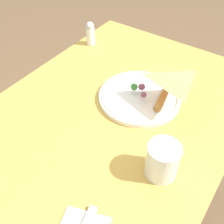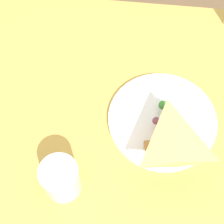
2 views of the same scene
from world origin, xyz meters
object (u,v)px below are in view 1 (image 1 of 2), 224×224
milk_glass (162,161)px  salt_shaker (90,33)px  dining_table (97,151)px  plate_pizza (140,96)px

milk_glass → salt_shaker: size_ratio=1.02×
milk_glass → dining_table: bearing=-96.3°
salt_shaker → dining_table: bearing=39.4°
dining_table → salt_shaker: (-0.37, -0.31, 0.15)m
milk_glass → salt_shaker: milk_glass is taller
plate_pizza → milk_glass: size_ratio=2.70×
plate_pizza → milk_glass: 0.29m
dining_table → milk_glass: bearing=83.7°
plate_pizza → salt_shaker: (-0.18, -0.35, 0.03)m
plate_pizza → milk_glass: bearing=41.0°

